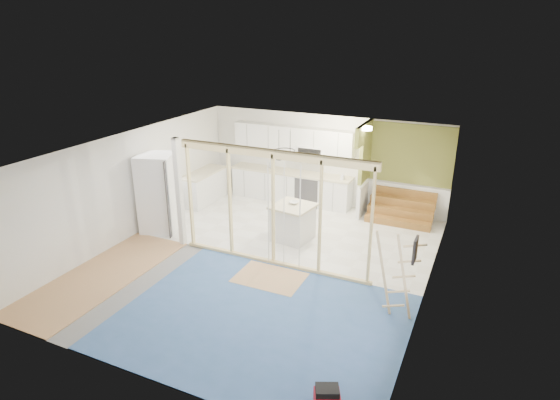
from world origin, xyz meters
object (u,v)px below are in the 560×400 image
at_px(island, 293,223).
at_px(toolbox, 327,398).
at_px(ladder, 396,276).
at_px(fridge, 159,193).

height_order(island, toolbox, island).
distance_m(island, toolbox, 5.36).
xyz_separation_m(island, ladder, (2.91, -2.19, 0.39)).
bearing_deg(fridge, island, -3.96).
bearing_deg(island, fridge, -157.06).
xyz_separation_m(fridge, island, (3.28, 0.87, -0.55)).
distance_m(fridge, toolbox, 7.03).
height_order(toolbox, ladder, ladder).
distance_m(toolbox, ladder, 2.63).
xyz_separation_m(fridge, ladder, (6.19, -1.33, -0.16)).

